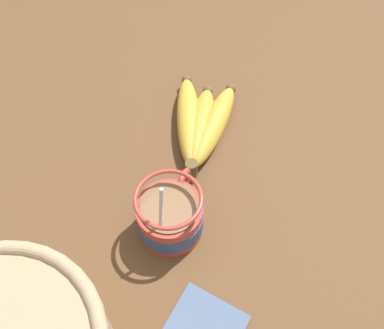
# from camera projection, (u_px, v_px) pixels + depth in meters

# --- Properties ---
(table) EXTENTS (1.37, 1.37, 0.03)m
(table) POSITION_uv_depth(u_px,v_px,m) (169.00, 199.00, 0.69)
(table) COLOR brown
(table) RESTS_ON ground
(coffee_mug) EXTENTS (0.13, 0.10, 0.14)m
(coffee_mug) POSITION_uv_depth(u_px,v_px,m) (170.00, 216.00, 0.62)
(coffee_mug) COLOR #B23D33
(coffee_mug) RESTS_ON table
(banana_bunch) EXTENTS (0.22, 0.12, 0.04)m
(banana_bunch) POSITION_uv_depth(u_px,v_px,m) (201.00, 123.00, 0.74)
(banana_bunch) COLOR brown
(banana_bunch) RESTS_ON table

